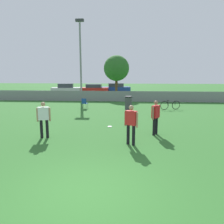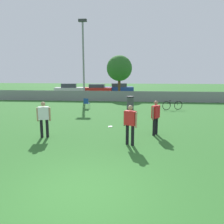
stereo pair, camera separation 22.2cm
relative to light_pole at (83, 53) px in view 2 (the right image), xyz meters
name	(u,v)px [view 2 (the right image)]	position (x,y,z in m)	size (l,w,h in m)	color
ground_plane	(80,193)	(4.48, -19.77, -5.13)	(120.00, 120.00, 0.00)	#2D6628
fence_backline	(122,96)	(4.48, -1.77, -4.58)	(28.04, 0.07, 1.21)	gray
light_pole	(83,53)	(0.00, 0.00, 0.00)	(0.90, 0.36, 8.73)	gray
tree_near_pole	(119,68)	(3.88, 2.14, -1.61)	(3.07, 3.07, 5.07)	#4C331E
player_thrower_red	(156,115)	(6.77, -14.32, -4.17)	(0.43, 0.53, 1.65)	black
player_defender_red	(130,122)	(5.61, -15.92, -4.17)	(0.55, 0.41, 1.65)	black
player_receiver_white	(44,117)	(1.68, -15.24, -4.17)	(0.60, 0.33, 1.65)	black
frisbee_disc	(110,126)	(4.46, -12.92, -5.12)	(0.25, 0.25, 0.03)	white
folding_chair_sideline	(87,103)	(1.76, -6.71, -4.64)	(0.49, 0.49, 0.86)	#333338
bicycle_sideline	(172,105)	(8.83, -6.71, -4.76)	(1.68, 0.65, 0.77)	black
trash_bin	(130,103)	(5.43, -7.03, -4.58)	(0.59, 0.59, 1.10)	#3F3F44
parked_car_silver	(69,89)	(-3.53, 5.84, -4.41)	(4.27, 2.56, 1.52)	black
parked_car_red	(97,89)	(0.28, 7.17, -4.45)	(4.28, 1.83, 1.38)	black
parked_car_blue	(119,88)	(3.36, 8.69, -4.43)	(4.54, 2.49, 1.45)	black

